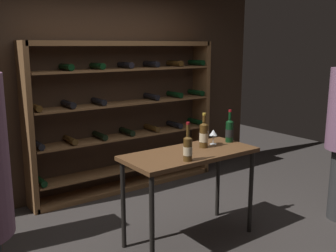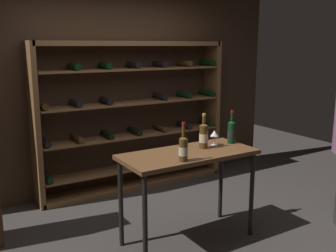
% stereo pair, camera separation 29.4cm
% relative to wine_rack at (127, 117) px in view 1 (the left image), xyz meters
% --- Properties ---
extents(ground_plane, '(9.38, 9.38, 0.00)m').
position_rel_wine_rack_xyz_m(ground_plane, '(-0.35, -1.48, -0.97)').
color(ground_plane, '#383330').
extents(back_wall, '(5.28, 0.10, 2.81)m').
position_rel_wine_rack_xyz_m(back_wall, '(-0.35, 0.21, 0.43)').
color(back_wall, '#3D2B1E').
rests_on(back_wall, ground).
extents(wine_rack, '(2.60, 0.32, 1.93)m').
position_rel_wine_rack_xyz_m(wine_rack, '(0.00, 0.00, 0.00)').
color(wine_rack, brown).
rests_on(wine_rack, ground).
extents(tasting_table, '(1.30, 0.58, 0.89)m').
position_rel_wine_rack_xyz_m(tasting_table, '(-0.24, -1.59, -0.18)').
color(tasting_table, brown).
rests_on(tasting_table, ground).
extents(wine_bottle_black_capsule, '(0.08, 0.08, 0.34)m').
position_rel_wine_rack_xyz_m(wine_bottle_black_capsule, '(-0.44, -1.80, 0.04)').
color(wine_bottle_black_capsule, '#4C3314').
rests_on(wine_bottle_black_capsule, tasting_table).
extents(wine_bottle_green_slim, '(0.08, 0.08, 0.34)m').
position_rel_wine_rack_xyz_m(wine_bottle_green_slim, '(0.33, -1.53, 0.05)').
color(wine_bottle_green_slim, black).
rests_on(wine_bottle_green_slim, tasting_table).
extents(wine_bottle_amber_reserve, '(0.09, 0.09, 0.34)m').
position_rel_wine_rack_xyz_m(wine_bottle_amber_reserve, '(-0.03, -1.55, 0.05)').
color(wine_bottle_amber_reserve, '#4C3314').
rests_on(wine_bottle_amber_reserve, tasting_table).
extents(wine_glass_stemmed_center, '(0.08, 0.08, 0.15)m').
position_rel_wine_rack_xyz_m(wine_glass_stemmed_center, '(0.13, -1.51, 0.04)').
color(wine_glass_stemmed_center, silver).
rests_on(wine_glass_stemmed_center, tasting_table).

